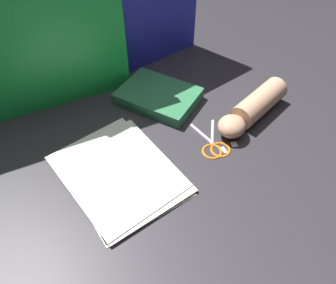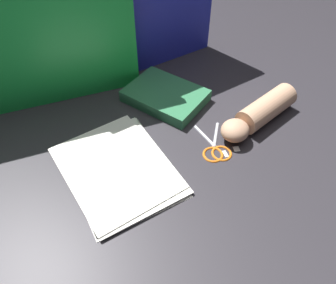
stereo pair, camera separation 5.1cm
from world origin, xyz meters
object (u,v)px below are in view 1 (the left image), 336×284
(scissors, at_px, (214,145))
(book_closed, at_px, (158,96))
(paper_stack, at_px, (120,172))
(hand_forearm, at_px, (253,108))

(scissors, bearing_deg, book_closed, 91.47)
(paper_stack, xyz_separation_m, scissors, (0.25, -0.07, -0.00))
(paper_stack, relative_size, hand_forearm, 1.14)
(paper_stack, distance_m, scissors, 0.26)
(paper_stack, distance_m, hand_forearm, 0.42)
(paper_stack, bearing_deg, book_closed, 35.05)
(hand_forearm, bearing_deg, scissors, -173.37)
(paper_stack, distance_m, book_closed, 0.30)
(paper_stack, xyz_separation_m, hand_forearm, (0.41, -0.05, 0.03))
(book_closed, xyz_separation_m, hand_forearm, (0.17, -0.22, 0.02))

